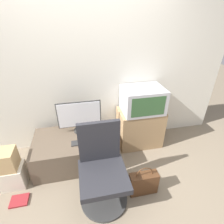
{
  "coord_description": "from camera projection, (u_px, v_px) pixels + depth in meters",
  "views": [
    {
      "loc": [
        -0.16,
        -1.17,
        1.96
      ],
      "look_at": [
        0.3,
        1.02,
        0.67
      ],
      "focal_mm": 28.0,
      "sensor_mm": 36.0,
      "label": 1
    }
  ],
  "objects": [
    {
      "name": "side_stand",
      "position": [
        140.0,
        127.0,
        2.87
      ],
      "size": [
        0.69,
        0.44,
        0.62
      ],
      "color": "#A37F56",
      "rests_on": "ground_plane"
    },
    {
      "name": "mouse",
      "position": [
        103.0,
        138.0,
        2.42
      ],
      "size": [
        0.06,
        0.03,
        0.03
      ],
      "color": "black",
      "rests_on": "desk"
    },
    {
      "name": "keyboard",
      "position": [
        85.0,
        142.0,
        2.36
      ],
      "size": [
        0.36,
        0.11,
        0.01
      ],
      "color": "#2D2D2D",
      "rests_on": "desk"
    },
    {
      "name": "book",
      "position": [
        19.0,
        201.0,
        2.07
      ],
      "size": [
        0.2,
        0.16,
        0.02
      ],
      "color": "maroon",
      "rests_on": "ground_plane"
    },
    {
      "name": "main_monitor",
      "position": [
        80.0,
        117.0,
        2.48
      ],
      "size": [
        0.62,
        0.21,
        0.48
      ],
      "color": "#2D2D2D",
      "rests_on": "desk"
    },
    {
      "name": "handbag",
      "position": [
        143.0,
        183.0,
        2.12
      ],
      "size": [
        0.34,
        0.13,
        0.41
      ],
      "color": "#4C2D19",
      "rests_on": "ground_plane"
    },
    {
      "name": "desk",
      "position": [
        74.0,
        150.0,
        2.55
      ],
      "size": [
        1.1,
        0.7,
        0.42
      ],
      "color": "brown",
      "rests_on": "ground_plane"
    },
    {
      "name": "wall_back",
      "position": [
        87.0,
        65.0,
        2.47
      ],
      "size": [
        4.4,
        0.05,
        2.6
      ],
      "color": "silver",
      "rests_on": "ground_plane"
    },
    {
      "name": "cardboard_box_upper",
      "position": [
        7.0,
        160.0,
        2.08
      ],
      "size": [
        0.21,
        0.24,
        0.26
      ],
      "color": "tan",
      "rests_on": "cardboard_box_lower"
    },
    {
      "name": "cardboard_box_lower",
      "position": [
        13.0,
        176.0,
        2.22
      ],
      "size": [
        0.29,
        0.26,
        0.29
      ],
      "color": "beige",
      "rests_on": "ground_plane"
    },
    {
      "name": "ground_plane",
      "position": [
        105.0,
        209.0,
        2.0
      ],
      "size": [
        12.0,
        12.0,
        0.0
      ],
      "primitive_type": "plane",
      "color": "#7F705B"
    },
    {
      "name": "office_chair",
      "position": [
        102.0,
        172.0,
        1.95
      ],
      "size": [
        0.55,
        0.55,
        0.96
      ],
      "color": "#333333",
      "rests_on": "ground_plane"
    },
    {
      "name": "crt_tv",
      "position": [
        143.0,
        100.0,
        2.62
      ],
      "size": [
        0.61,
        0.47,
        0.37
      ],
      "color": "#B7B7BC",
      "rests_on": "side_stand"
    }
  ]
}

